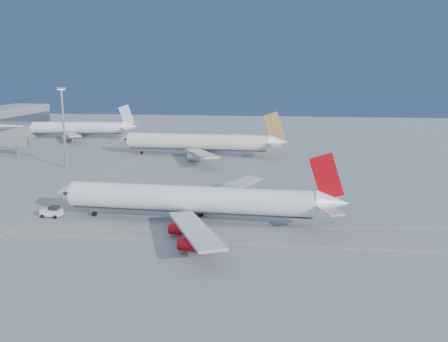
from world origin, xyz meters
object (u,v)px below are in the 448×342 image
airliner_virgin (196,200)px  airliner_third (76,128)px  light_mast (63,121)px  pushback_tug (52,212)px  airliner_etihad (201,142)px

airliner_virgin → airliner_third: 149.08m
light_mast → pushback_tug: bearing=-68.3°
airliner_etihad → airliner_third: bearing=150.4°
airliner_virgin → light_mast: light_mast is taller
light_mast → airliner_virgin: bearing=-44.8°
airliner_etihad → light_mast: bearing=-141.6°
airliner_virgin → airliner_etihad: (-13.33, 82.61, 0.44)m
airliner_etihad → airliner_third: airliner_etihad is taller
airliner_virgin → airliner_third: size_ratio=1.08×
airliner_etihad → airliner_third: (-68.10, 42.26, -0.38)m
pushback_tug → light_mast: bearing=116.7°
airliner_third → pushback_tug: size_ratio=12.75×
airliner_virgin → pushback_tug: size_ratio=13.74×
airliner_third → pushback_tug: (49.25, -125.58, -3.66)m
airliner_virgin → airliner_etihad: airliner_etihad is taller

